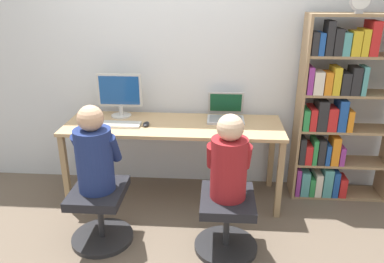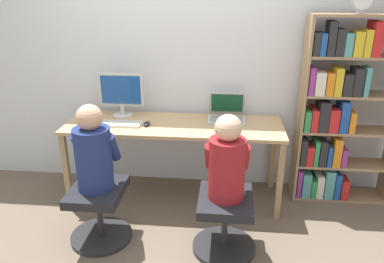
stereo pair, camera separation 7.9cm
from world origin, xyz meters
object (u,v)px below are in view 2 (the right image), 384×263
at_px(person_at_monitor, 93,152).
at_px(laptop, 227,114).
at_px(office_chair_right, 225,220).
at_px(bookshelf, 337,114).
at_px(desktop_monitor, 121,94).
at_px(desk_clock, 363,1).
at_px(keyboard, 116,124).
at_px(office_chair_left, 99,210).
at_px(person_at_laptop, 227,162).

bearing_deg(person_at_monitor, laptop, 41.64).
xyz_separation_m(office_chair_right, bookshelf, (0.98, 0.89, 0.58)).
xyz_separation_m(desktop_monitor, desk_clock, (2.05, -0.10, 0.85)).
height_order(desktop_monitor, laptop, desktop_monitor).
relative_size(laptop, person_at_monitor, 0.51).
xyz_separation_m(desktop_monitor, laptop, (1.00, -0.01, -0.17)).
xyz_separation_m(laptop, bookshelf, (1.00, -0.03, 0.04)).
distance_m(keyboard, office_chair_left, 0.81).
bearing_deg(office_chair_right, office_chair_left, 177.80).
bearing_deg(office_chair_right, keyboard, 146.32).
bearing_deg(bookshelf, office_chair_right, -137.88).
relative_size(person_at_laptop, desk_clock, 3.39).
bearing_deg(office_chair_left, office_chair_right, -2.20).
height_order(laptop, bookshelf, bookshelf).
bearing_deg(laptop, office_chair_right, -89.15).
relative_size(desktop_monitor, laptop, 1.23).
relative_size(person_at_laptop, bookshelf, 0.37).
distance_m(keyboard, office_chair_right, 1.31).
relative_size(keyboard, office_chair_right, 0.91).
distance_m(laptop, keyboard, 1.02).
height_order(keyboard, bookshelf, bookshelf).
bearing_deg(bookshelf, keyboard, -173.72).
xyz_separation_m(keyboard, office_chair_right, (1.01, -0.67, -0.50)).
height_order(person_at_monitor, person_at_laptop, person_at_monitor).
xyz_separation_m(keyboard, bookshelf, (1.99, 0.22, 0.08)).
bearing_deg(keyboard, bookshelf, 6.28).
distance_m(office_chair_left, person_at_laptop, 1.11).
xyz_separation_m(person_at_monitor, bookshelf, (1.98, 0.85, 0.08)).
bearing_deg(keyboard, person_at_monitor, -89.49).
bearing_deg(desktop_monitor, desk_clock, -2.67).
distance_m(laptop, bookshelf, 1.00).
bearing_deg(person_at_laptop, person_at_monitor, 177.78).
xyz_separation_m(office_chair_right, desk_clock, (1.03, 0.83, 1.56)).
height_order(person_at_laptop, bookshelf, bookshelf).
distance_m(person_at_monitor, desk_clock, 2.42).
bearing_deg(person_at_monitor, desktop_monitor, 91.08).
bearing_deg(desktop_monitor, person_at_laptop, -42.20).
relative_size(desktop_monitor, person_at_monitor, 0.63).
relative_size(desktop_monitor, office_chair_left, 0.85).
height_order(keyboard, person_at_laptop, person_at_laptop).
bearing_deg(office_chair_left, person_at_laptop, -1.95).
height_order(laptop, office_chair_right, laptop).
distance_m(keyboard, desk_clock, 2.30).
height_order(laptop, office_chair_left, laptop).
xyz_separation_m(office_chair_right, person_at_monitor, (-1.00, 0.04, 0.50)).
bearing_deg(laptop, person_at_laptop, -89.14).
distance_m(person_at_monitor, person_at_laptop, 1.00).
height_order(office_chair_left, office_chair_right, same).
xyz_separation_m(keyboard, person_at_monitor, (0.01, -0.63, -0.00)).
distance_m(laptop, person_at_laptop, 0.92).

